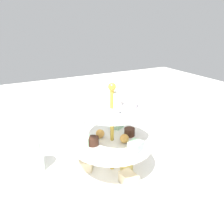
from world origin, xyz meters
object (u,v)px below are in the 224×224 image
Objects in this scene: tiered_serving_stand at (112,148)px; water_glass_tall_right at (209,169)px; teacup_with_saucer at (112,125)px; water_glass_mid_back at (33,156)px; butter_knife_right at (169,136)px; water_glass_short_left at (77,128)px.

water_glass_tall_right is at bearing -46.65° from tiered_serving_stand.
teacup_with_saucer is (0.12, 0.23, -0.05)m from tiered_serving_stand.
tiered_serving_stand is 0.23m from water_glass_mid_back.
water_glass_tall_right is 0.30m from butter_knife_right.
tiered_serving_stand is at bearing 94.52° from butter_knife_right.
butter_knife_right is at bearing -41.70° from teacup_with_saucer.
tiered_serving_stand is at bearing 133.35° from water_glass_tall_right.
butter_knife_right is at bearing 16.52° from tiered_serving_stand.
water_glass_tall_right is 0.77× the size of butter_knife_right.
water_glass_tall_right reaches higher than water_glass_mid_back.
water_glass_short_left is at bearing 37.50° from water_glass_mid_back.
water_glass_tall_right is at bearing 144.57° from butter_knife_right.
water_glass_mid_back reaches higher than teacup_with_saucer.
water_glass_short_left is 0.43× the size of butter_knife_right.
water_glass_tall_right is (0.17, -0.18, -0.01)m from tiered_serving_stand.
tiered_serving_stand is at bearing -29.29° from water_glass_mid_back.
water_glass_tall_right reaches higher than butter_knife_right.
teacup_with_saucer is (-0.05, 0.42, -0.04)m from water_glass_tall_right.
water_glass_mid_back is at bearing 150.71° from tiered_serving_stand.
tiered_serving_stand is 0.25m from water_glass_tall_right.
teacup_with_saucer is 0.95× the size of water_glass_mid_back.
water_glass_mid_back is (-0.32, -0.12, 0.02)m from teacup_with_saucer.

